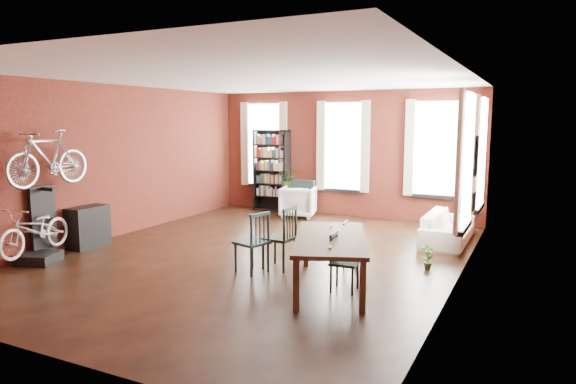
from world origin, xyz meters
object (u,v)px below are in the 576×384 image
Objects in this scene: dining_chair_b at (279,238)px; bike_trainer at (39,258)px; dining_chair_a at (252,242)px; plant_stand at (287,201)px; white_armchair at (298,200)px; bookshelf at (272,171)px; console_table at (88,227)px; dining_chair_c at (345,262)px; dining_chair_d at (354,245)px; cream_sofa at (448,223)px; dining_table at (330,262)px; bicycle_floor at (34,208)px.

bike_trainer is at bearing -64.89° from dining_chair_b.
dining_chair_a is 1.68× the size of plant_stand.
bookshelf is at bearing -41.32° from white_armchair.
dining_chair_a is at bearing -69.60° from plant_stand.
console_table reaches higher than bike_trainer.
white_armchair reaches higher than dining_chair_c.
bike_trainer is at bearing 102.26° from dining_chair_d.
cream_sofa is at bearing 37.56° from bike_trainer.
dining_chair_a is at bearing 154.13° from dining_table.
dining_chair_b reaches higher than console_table.
dining_chair_c is (1.38, -0.61, -0.10)m from dining_chair_b.
plant_stand is (1.65, 6.41, 0.21)m from bike_trainer.
white_armchair is (-3.05, 4.91, 0.01)m from dining_chair_c.
cream_sofa reaches higher than bike_trainer.
bookshelf reaches higher than white_armchair.
dining_chair_b is 4.22m from bike_trainer.
dining_table is 1.01× the size of bookshelf.
dining_chair_d reaches higher than plant_stand.
plant_stand reaches higher than bike_trainer.
dining_chair_c is 1.05× the size of console_table.
console_table is (-6.23, -3.50, -0.01)m from cream_sofa.
bookshelf is (-2.73, 4.85, 0.58)m from dining_chair_b.
dining_chair_a is at bearing -32.99° from dining_chair_b.
plant_stand is (0.48, 0.00, -0.80)m from bookshelf.
dining_chair_a is 1.71m from dining_chair_d.
dining_chair_c is 0.41× the size of cream_sofa.
dining_table is 1.07× the size of cream_sofa.
dining_chair_c is 0.38× the size of bookshelf.
dining_chair_b reaches higher than dining_chair_d.
dining_table is at bearing 101.97° from dining_chair_a.
bicycle_floor is at bearing 95.64° from dining_chair_c.
bicycle_floor reaches higher than cream_sofa.
plant_stand is at bearing 65.40° from bicycle_floor.
bookshelf reaches higher than console_table.
dining_table is 1.43m from dining_chair_a.
white_armchair is at bearing 59.08° from bicycle_floor.
dining_chair_d is at bearing 120.16° from dining_chair_b.
cream_sofa is 1.32× the size of bicycle_floor.
plant_stand is (-3.36, 4.28, -0.09)m from dining_chair_d.
bicycle_floor is (-3.62, -1.17, 0.46)m from dining_chair_a.
bike_trainer is at bearing 127.56° from cream_sofa.
dining_chair_d is at bearing 12.99° from bicycle_floor.
bike_trainer is at bearing 95.60° from dining_chair_c.
plant_stand is (-3.37, 5.37, -0.08)m from dining_table.
dining_chair_d is 0.49× the size of bicycle_floor.
dining_chair_b is 5.35m from plant_stand.
white_armchair reaches higher than bike_trainer.
bookshelf is 1.39× the size of bicycle_floor.
bookshelf is (-3.85, 5.37, 0.72)m from dining_table.
plant_stand is 0.38× the size of bicycle_floor.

